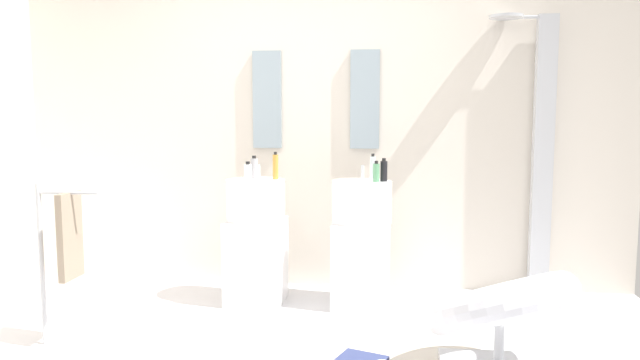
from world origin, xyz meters
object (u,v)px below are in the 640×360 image
Objects in this scene: pedestal_sink_right at (361,243)px; soap_bottle_green at (376,172)px; soap_bottle_black at (384,171)px; soap_bottle_clear at (373,167)px; pedestal_sink_left at (256,240)px; soap_bottle_amber at (275,167)px; soap_bottle_grey at (254,168)px; towel_rack at (65,239)px; soap_bottle_white at (248,172)px; shower_column at (541,150)px; lounge_chair at (500,314)px.

soap_bottle_green is (0.10, -0.03, 0.50)m from pedestal_sink_right.
soap_bottle_green is at bearing -150.00° from soap_bottle_black.
soap_bottle_clear is 0.15m from soap_bottle_green.
soap_bottle_amber is (0.14, 0.05, 0.52)m from pedestal_sink_left.
soap_bottle_black is at bearing -5.90° from soap_bottle_grey.
towel_rack is 1.25m from soap_bottle_white.
soap_bottle_amber is at bearing 44.07° from soap_bottle_white.
soap_bottle_amber reaches higher than soap_bottle_white.
shower_column is at bearing 10.40° from soap_bottle_amber.
pedestal_sink_left is 1.00× the size of pedestal_sink_right.
soap_bottle_clear is (-0.67, 1.26, 0.62)m from lounge_chair.
lounge_chair is 1.91m from soap_bottle_amber.
pedestal_sink_right is 7.16× the size of soap_bottle_white.
towel_rack is at bearing -148.46° from soap_bottle_clear.
towel_rack is 4.88× the size of soap_bottle_amber.
soap_bottle_white is at bearing -173.22° from soap_bottle_black.
pedestal_sink_right is 5.37× the size of soap_bottle_clear.
soap_bottle_clear reaches higher than lounge_chair.
pedestal_sink_right is 0.51m from soap_bottle_green.
pedestal_sink_right is at bearing -4.58° from soap_bottle_amber.
shower_column is 2.16× the size of towel_rack.
soap_bottle_white is at bearing 145.93° from lounge_chair.
shower_column reaches higher than soap_bottle_green.
soap_bottle_black reaches higher than pedestal_sink_left.
pedestal_sink_right is 0.89× the size of lounge_chair.
soap_bottle_white is at bearing -135.93° from soap_bottle_amber.
pedestal_sink_left is 1.03m from soap_bottle_black.
soap_bottle_green is (0.88, -0.13, -0.01)m from soap_bottle_grey.
pedestal_sink_left and pedestal_sink_right have the same top height.
shower_column reaches higher than pedestal_sink_right.
lounge_chair is (-0.54, -1.54, -0.73)m from shower_column.
towel_rack is at bearing -133.90° from pedestal_sink_left.
soap_bottle_black is at bearing 0.13° from pedestal_sink_left.
soap_bottle_black is at bearing -56.42° from soap_bottle_clear.
soap_bottle_white is 0.88m from soap_bottle_green.
soap_bottle_black reaches higher than soap_bottle_green.
pedestal_sink_left is at bearing -179.87° from soap_bottle_black.
lounge_chair is 7.64× the size of soap_bottle_green.
soap_bottle_black reaches higher than towel_rack.
soap_bottle_amber is at bearing 175.42° from pedestal_sink_right.
soap_bottle_green is (-1.19, -0.43, -0.13)m from shower_column.
pedestal_sink_left is at bearing -168.94° from shower_column.
pedestal_sink_left is 1.32m from towel_rack.
lounge_chair is 2.05m from soap_bottle_grey.
soap_bottle_green is (-0.05, -0.03, -0.01)m from soap_bottle_black.
soap_bottle_amber is at bearing 138.87° from lounge_chair.
shower_column is at bearing 17.20° from pedestal_sink_right.
soap_bottle_white is 0.23m from soap_bottle_amber.
soap_bottle_white is 0.86× the size of soap_bottle_black.
shower_column reaches higher than towel_rack.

